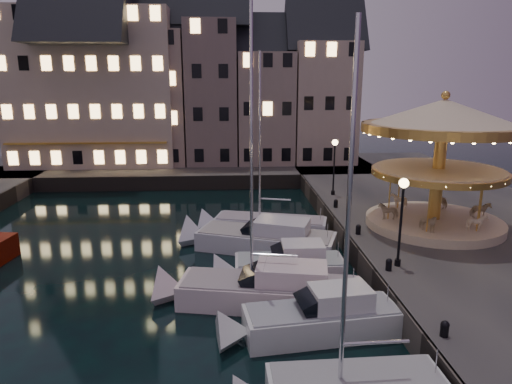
{
  "coord_description": "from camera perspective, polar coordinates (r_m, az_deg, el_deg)",
  "views": [
    {
      "loc": [
        -0.58,
        -18.4,
        9.75
      ],
      "look_at": [
        1.0,
        8.0,
        3.2
      ],
      "focal_mm": 32.0,
      "sensor_mm": 36.0,
      "label": 1
    }
  ],
  "objects": [
    {
      "name": "ground",
      "position": [
        20.83,
        -1.47,
        -14.0
      ],
      "size": [
        160.0,
        160.0,
        0.0
      ],
      "primitive_type": "plane",
      "color": "black",
      "rests_on": "ground"
    },
    {
      "name": "quay_east",
      "position": [
        29.85,
        26.15,
        -5.32
      ],
      "size": [
        16.0,
        56.0,
        1.3
      ],
      "primitive_type": "cube",
      "color": "#474442",
      "rests_on": "ground"
    },
    {
      "name": "quay_north",
      "position": [
        47.86,
        -12.29,
        2.63
      ],
      "size": [
        44.0,
        12.0,
        1.3
      ],
      "primitive_type": "cube",
      "color": "#474442",
      "rests_on": "ground"
    },
    {
      "name": "quaywall_e",
      "position": [
        26.86,
        11.03,
        -6.16
      ],
      "size": [
        0.15,
        44.0,
        1.3
      ],
      "primitive_type": "cube",
      "color": "#47423A",
      "rests_on": "ground"
    },
    {
      "name": "quaywall_n",
      "position": [
        41.76,
        -10.8,
        1.08
      ],
      "size": [
        48.0,
        0.15,
        1.3
      ],
      "primitive_type": "cube",
      "color": "#47423A",
      "rests_on": "ground"
    },
    {
      "name": "streetlamp_b",
      "position": [
        21.67,
        17.76,
        -2.11
      ],
      "size": [
        0.44,
        0.44,
        4.17
      ],
      "color": "black",
      "rests_on": "quay_east"
    },
    {
      "name": "streetlamp_c",
      "position": [
        34.29,
        9.76,
        4.09
      ],
      "size": [
        0.44,
        0.44,
        4.17
      ],
      "color": "black",
      "rests_on": "quay_east"
    },
    {
      "name": "bollard_a",
      "position": [
        17.25,
        22.52,
        -15.44
      ],
      "size": [
        0.3,
        0.3,
        0.57
      ],
      "color": "black",
      "rests_on": "quay_east"
    },
    {
      "name": "bollard_b",
      "position": [
        21.8,
        16.27,
        -8.63
      ],
      "size": [
        0.3,
        0.3,
        0.57
      ],
      "color": "black",
      "rests_on": "quay_east"
    },
    {
      "name": "bollard_c",
      "position": [
        26.25,
        12.67,
        -4.52
      ],
      "size": [
        0.3,
        0.3,
        0.57
      ],
      "color": "black",
      "rests_on": "quay_east"
    },
    {
      "name": "bollard_d",
      "position": [
        31.34,
        9.94,
        -1.37
      ],
      "size": [
        0.3,
        0.3,
        0.57
      ],
      "color": "black",
      "rests_on": "quay_east"
    },
    {
      "name": "townhouse_na",
      "position": [
        52.0,
        -25.21,
        10.45
      ],
      "size": [
        5.5,
        8.0,
        12.8
      ],
      "color": "gray",
      "rests_on": "quay_north"
    },
    {
      "name": "townhouse_nb",
      "position": [
        50.26,
        -19.37,
        11.47
      ],
      "size": [
        6.16,
        8.0,
        13.8
      ],
      "color": "tan",
      "rests_on": "quay_north"
    },
    {
      "name": "townhouse_nc",
      "position": [
        48.97,
        -12.44,
        12.46
      ],
      "size": [
        6.82,
        8.0,
        14.8
      ],
      "color": "tan",
      "rests_on": "quay_north"
    },
    {
      "name": "townhouse_nd",
      "position": [
        48.43,
        -5.55,
        13.29
      ],
      "size": [
        5.5,
        8.0,
        15.8
      ],
      "color": "gray",
      "rests_on": "quay_north"
    },
    {
      "name": "townhouse_ne",
      "position": [
        48.59,
        1.06,
        11.58
      ],
      "size": [
        6.16,
        8.0,
        12.8
      ],
      "color": "gray",
      "rests_on": "quay_north"
    },
    {
      "name": "townhouse_nf",
      "position": [
        49.41,
        8.23,
        12.07
      ],
      "size": [
        6.82,
        8.0,
        13.8
      ],
      "color": "#B7A190",
      "rests_on": "quay_north"
    },
    {
      "name": "hotel_corner",
      "position": [
        50.22,
        -19.46,
        13.18
      ],
      "size": [
        17.6,
        9.0,
        16.8
      ],
      "color": "beige",
      "rests_on": "quay_north"
    },
    {
      "name": "motorboat_b",
      "position": [
        18.51,
        6.93,
        -15.7
      ],
      "size": [
        7.15,
        2.8,
        2.15
      ],
      "color": "silver",
      "rests_on": "ground"
    },
    {
      "name": "motorboat_c",
      "position": [
        20.61,
        0.59,
        -12.2
      ],
      "size": [
        9.1,
        3.88,
        12.04
      ],
      "color": "silver",
      "rests_on": "ground"
    },
    {
      "name": "motorboat_d",
      "position": [
        22.98,
        3.11,
        -9.48
      ],
      "size": [
        6.43,
        2.15,
        2.15
      ],
      "color": "silver",
      "rests_on": "ground"
    },
    {
      "name": "motorboat_e",
      "position": [
        26.82,
        0.42,
        -5.94
      ],
      "size": [
        8.91,
        5.39,
        2.15
      ],
      "color": "silver",
      "rests_on": "ground"
    },
    {
      "name": "motorboat_f",
      "position": [
        29.56,
        0.7,
        -4.27
      ],
      "size": [
        8.15,
        3.95,
        10.83
      ],
      "color": "silver",
      "rests_on": "ground"
    },
    {
      "name": "carousel",
      "position": [
        27.96,
        22.19,
        6.13
      ],
      "size": [
        8.96,
        8.96,
        7.84
      ],
      "color": "beige",
      "rests_on": "quay_east"
    }
  ]
}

